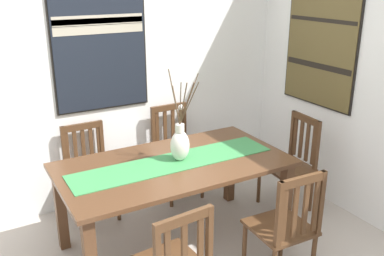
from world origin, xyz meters
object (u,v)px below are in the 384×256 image
Objects in this scene: chair_2 at (292,161)px; chair_1 at (89,169)px; dining_table at (174,174)px; painting_on_back_wall at (100,48)px; centerpiece_vase at (180,143)px; chair_4 at (175,150)px; chair_0 at (286,226)px; painting_on_side_wall at (321,44)px.

chair_1 is at bearing 155.13° from chair_2.
chair_1 is 1.94m from chair_2.
dining_table is 2.09× the size of chair_1.
centerpiece_vase is at bearing -74.85° from painting_on_back_wall.
dining_table is at bearing -169.40° from centerpiece_vase.
painting_on_back_wall reaches higher than chair_4.
chair_1 is at bearing 178.82° from chair_4.
chair_0 is at bearing -60.21° from dining_table.
chair_2 is (1.29, 0.02, -0.18)m from dining_table.
chair_0 is at bearing -64.02° from centerpiece_vase.
painting_on_back_wall reaches higher than chair_1.
chair_0 is at bearing -140.43° from painting_on_side_wall.
painting_on_back_wall is (-0.65, 0.22, 1.07)m from chair_4.
centerpiece_vase reaches higher than chair_4.
chair_2 is (0.82, 0.85, -0.00)m from chair_0.
chair_0 is (0.47, -0.83, -0.18)m from dining_table.
dining_table is 1.96× the size of chair_4.
centerpiece_vase is at bearing 115.98° from chair_0.
chair_1 is (-0.53, 0.82, -0.44)m from centerpiece_vase.
dining_table is 1.59× the size of painting_on_back_wall.
chair_1 is 0.90m from chair_4.
painting_on_back_wall is (-1.50, 1.02, 1.07)m from chair_2.
chair_4 is 0.81× the size of painting_on_back_wall.
chair_2 is at bearing 0.97° from dining_table.
centerpiece_vase is 0.80× the size of chair_2.
painting_on_side_wall is (1.92, -0.85, 0.01)m from painting_on_back_wall.
chair_0 is at bearing -60.56° from chair_1.
painting_on_side_wall is at bearing 39.57° from chair_0.
chair_2 is 0.80× the size of painting_on_back_wall.
painting_on_side_wall is (2.17, -0.64, 1.09)m from chair_1.
chair_4 reaches higher than chair_0.
centerpiece_vase is (0.06, 0.01, 0.26)m from dining_table.
centerpiece_vase is 1.77m from painting_on_side_wall.
centerpiece_vase reaches higher than chair_1.
chair_4 is at bearing -1.18° from chair_1.
centerpiece_vase is 0.83× the size of chair_1.
dining_table is 1.98× the size of chair_0.
painting_on_back_wall is 2.10m from painting_on_side_wall.
painting_on_side_wall reaches higher than chair_4.
dining_table is at bearing -60.89° from chair_1.
painting_on_side_wall is at bearing -23.76° from painting_on_back_wall.
chair_4 is at bearing -18.90° from painting_on_back_wall.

